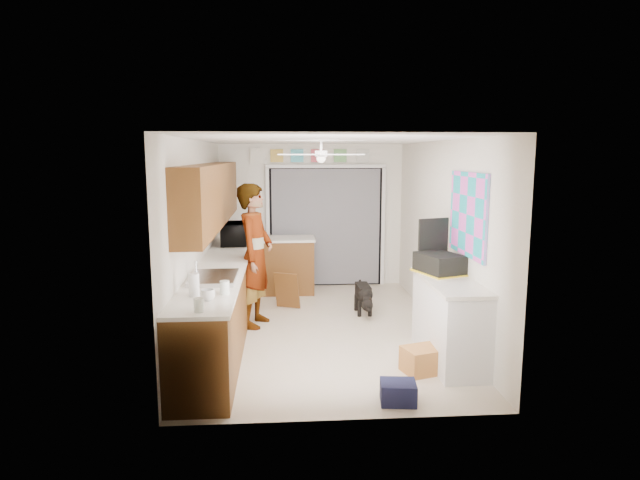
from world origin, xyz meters
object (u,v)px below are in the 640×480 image
object	(u,v)px
cup	(208,295)
man	(255,255)
dog	(363,297)
microwave	(234,234)
suitcase	(439,263)
cardboard_box	(424,360)
navy_crate	(398,392)
paper_towel_roll	(194,285)

from	to	relation	value
cup	man	distance (m)	2.16
dog	cup	bearing A→B (deg)	-127.55
microwave	cup	bearing A→B (deg)	175.00
cup	suitcase	world-z (taller)	suitcase
cup	cardboard_box	world-z (taller)	cup
cup	microwave	bearing A→B (deg)	90.47
navy_crate	man	bearing A→B (deg)	120.45
cardboard_box	man	xyz separation A→B (m)	(-1.88, 1.77, 0.83)
microwave	paper_towel_roll	size ratio (longest dim) A/B	2.70
microwave	cardboard_box	world-z (taller)	microwave
suitcase	cardboard_box	distance (m)	1.18
paper_towel_roll	cardboard_box	bearing A→B (deg)	4.49
paper_towel_roll	cardboard_box	world-z (taller)	paper_towel_roll
cup	dog	size ratio (longest dim) A/B	0.23
navy_crate	cardboard_box	bearing A→B (deg)	57.94
navy_crate	dog	xyz separation A→B (m)	(0.10, 2.88, 0.14)
navy_crate	man	xyz separation A→B (m)	(-1.44, 2.46, 0.87)
microwave	navy_crate	size ratio (longest dim) A/B	1.86
navy_crate	man	distance (m)	2.98
cardboard_box	man	size ratio (longest dim) A/B	0.23
paper_towel_roll	dog	distance (m)	3.24
paper_towel_roll	man	distance (m)	2.02
cup	cardboard_box	size ratio (longest dim) A/B	0.32
microwave	paper_towel_roll	bearing A→B (deg)	172.09
cup	man	xyz separation A→B (m)	(0.35, 2.13, -0.02)
cardboard_box	navy_crate	distance (m)	0.82
paper_towel_roll	man	xyz separation A→B (m)	(0.50, 1.95, -0.08)
navy_crate	dog	distance (m)	2.89
dog	suitcase	bearing A→B (deg)	-67.60
cardboard_box	navy_crate	bearing A→B (deg)	-122.06
microwave	suitcase	size ratio (longest dim) A/B	1.15
cardboard_box	microwave	bearing A→B (deg)	128.15
dog	cardboard_box	bearing A→B (deg)	-82.48
microwave	dog	xyz separation A→B (m)	(1.92, -0.67, -0.87)
cardboard_box	cup	bearing A→B (deg)	-170.67
microwave	cardboard_box	xyz separation A→B (m)	(2.25, -2.86, -0.97)
microwave	man	size ratio (longest dim) A/B	0.32
man	microwave	bearing A→B (deg)	34.48
navy_crate	paper_towel_roll	bearing A→B (deg)	165.50
microwave	cup	distance (m)	3.23
dog	navy_crate	bearing A→B (deg)	-93.08
cup	paper_towel_roll	world-z (taller)	paper_towel_roll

